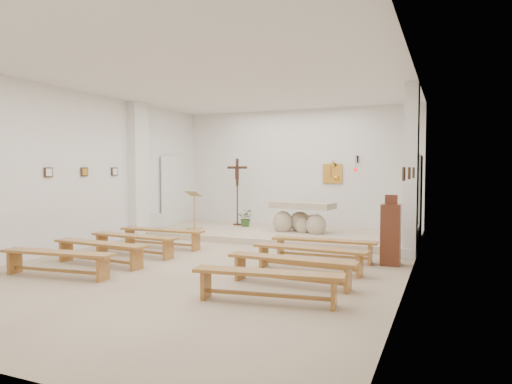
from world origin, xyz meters
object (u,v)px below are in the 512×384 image
at_px(altar, 301,219).
at_px(bench_left_third, 100,248).
at_px(bench_right_front, 324,245).
at_px(bench_left_second, 134,240).
at_px(bench_left_front, 162,234).
at_px(crucifix_stand, 237,187).
at_px(bench_right_second, 309,253).
at_px(bench_right_fourth, 268,279).
at_px(donation_pedestal, 391,234).
at_px(bench_left_fourth, 57,258).
at_px(lectern, 194,210).
at_px(bench_right_third, 291,265).

relative_size(altar, bench_left_third, 0.84).
xyz_separation_m(altar, bench_right_front, (1.29, -2.69, -0.15)).
xyz_separation_m(bench_right_front, bench_left_second, (-3.74, -1.00, 0.00)).
height_order(bench_left_front, bench_left_second, same).
relative_size(crucifix_stand, bench_right_second, 0.94).
distance_m(altar, bench_right_fourth, 5.82).
distance_m(crucifix_stand, bench_left_third, 5.46).
bearing_deg(bench_left_third, donation_pedestal, 26.92).
xyz_separation_m(bench_left_front, bench_right_fourth, (3.74, -2.99, 0.00)).
height_order(altar, donation_pedestal, donation_pedestal).
distance_m(altar, bench_right_second, 3.91).
bearing_deg(bench_right_fourth, crucifix_stand, 110.52).
bearing_deg(bench_left_fourth, lectern, 88.05).
height_order(bench_left_second, bench_right_third, same).
bearing_deg(crucifix_stand, bench_right_second, -65.41).
height_order(donation_pedestal, bench_right_second, donation_pedestal).
xyz_separation_m(altar, bench_left_second, (-2.45, -3.69, -0.15)).
height_order(bench_left_third, bench_right_fourth, same).
bearing_deg(bench_right_second, lectern, 146.87).
xyz_separation_m(bench_right_front, bench_right_third, (0.00, -1.99, 0.00)).
xyz_separation_m(bench_right_front, bench_right_fourth, (0.00, -2.99, 0.00)).
bearing_deg(bench_right_fourth, donation_pedestal, 60.64).
bearing_deg(donation_pedestal, bench_left_second, -168.11).
xyz_separation_m(lectern, bench_left_second, (0.38, -3.06, -0.35)).
bearing_deg(bench_left_fourth, bench_right_fourth, -6.22).
height_order(altar, bench_left_third, altar).
bearing_deg(bench_right_fourth, bench_left_third, 157.16).
relative_size(altar, bench_left_front, 0.85).
bearing_deg(bench_right_fourth, bench_right_front, 82.07).
relative_size(bench_left_second, bench_left_third, 1.00).
height_order(lectern, bench_right_second, lectern).
bearing_deg(bench_right_front, crucifix_stand, 133.82).
relative_size(bench_left_front, bench_left_fourth, 0.99).
relative_size(bench_right_front, bench_right_fourth, 0.99).
height_order(altar, lectern, lectern).
bearing_deg(crucifix_stand, bench_right_fourth, -75.22).
distance_m(bench_right_front, bench_left_second, 3.87).
relative_size(bench_left_front, bench_left_third, 0.99).
xyz_separation_m(bench_right_front, bench_right_second, (0.00, -1.00, 0.00)).
bearing_deg(bench_left_front, bench_right_fourth, -39.44).
xyz_separation_m(crucifix_stand, bench_left_third, (-0.29, -5.37, -0.94)).
relative_size(bench_right_second, bench_left_third, 1.00).
bearing_deg(bench_right_third, lectern, 137.55).
bearing_deg(lectern, crucifix_stand, 69.47).
bearing_deg(bench_left_third, bench_right_second, 18.53).
xyz_separation_m(bench_right_third, bench_right_fourth, (-0.00, -1.00, 0.00)).
xyz_separation_m(bench_left_front, bench_left_third, (0.00, -1.99, 0.00)).
relative_size(bench_right_front, bench_right_third, 1.00).
relative_size(bench_left_second, bench_left_fourth, 1.00).
bearing_deg(altar, bench_right_second, -61.77).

